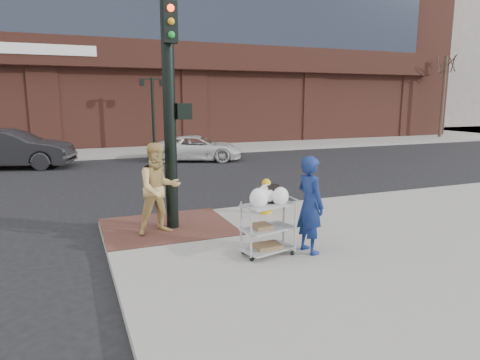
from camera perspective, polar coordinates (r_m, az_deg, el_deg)
name	(u,v)px	position (r m, az deg, el deg)	size (l,w,h in m)	color
ground	(205,242)	(9.10, -4.64, -8.24)	(220.00, 220.00, 0.00)	black
sidewalk_far	(229,129)	(43.04, -1.50, 6.84)	(65.00, 36.00, 0.15)	gray
brick_curb_ramp	(168,226)	(9.74, -9.64, -6.12)	(2.80, 2.40, 0.01)	#4B2923
filler_block	(407,53)	(63.11, 21.34, 15.47)	(14.00, 20.00, 18.00)	slate
bare_tree_a	(447,54)	(36.43, 25.84, 14.87)	(1.80, 1.80, 7.20)	#382B21
lamp_post	(153,106)	(24.65, -11.55, 9.70)	(1.32, 0.22, 4.00)	black
traffic_signal_pole	(171,105)	(9.24, -9.23, 9.83)	(0.61, 0.51, 5.00)	black
woman_blue	(310,205)	(7.93, 9.32, -3.26)	(0.66, 0.43, 1.81)	navy
pedestrian_tan	(159,189)	(9.09, -10.76, -1.15)	(0.94, 0.73, 1.92)	tan
sedan_dark	(10,149)	(20.99, -28.32, 3.67)	(1.80, 5.17, 1.70)	black
minivan_white	(198,148)	(21.05, -5.64, 4.24)	(2.02, 4.37, 1.22)	silver
utility_cart	(268,224)	(7.79, 3.76, -5.84)	(1.03, 0.73, 1.29)	#96969A
fire_hydrant	(266,196)	(10.62, 3.50, -2.11)	(0.41, 0.29, 0.88)	gold
newsbox_yellow	(19,147)	(23.46, -27.40, 3.92)	(0.44, 0.40, 1.05)	yellow
newsbox_blue	(12,145)	(24.00, -28.08, 4.09)	(0.48, 0.43, 1.13)	#1931A5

